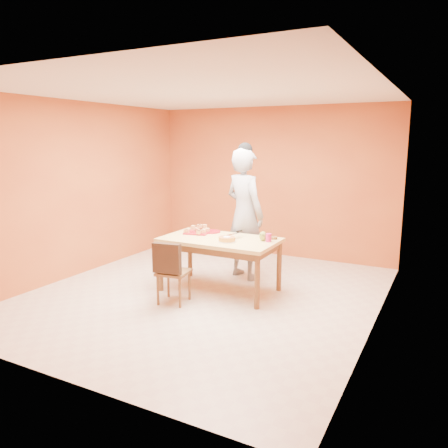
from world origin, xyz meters
The scene contains 17 objects.
floor centered at (0.00, 0.00, 0.00)m, with size 5.00×5.00×0.00m, color beige.
ceiling centered at (0.00, 0.00, 2.70)m, with size 5.00×5.00×0.00m, color silver.
wall_back centered at (0.00, 2.50, 1.35)m, with size 4.50×4.50×0.00m, color #BE632B.
wall_left centered at (-2.25, 0.00, 1.35)m, with size 5.00×5.00×0.00m, color #BE632B.
wall_right centered at (2.25, 0.00, 1.35)m, with size 5.00×5.00×0.00m, color #BE632B.
dining_table centered at (0.12, 0.24, 0.67)m, with size 1.60×0.90×0.76m.
dining_chair centered at (-0.20, -0.47, 0.43)m, with size 0.44×0.50×0.84m.
pastry_pile centered at (-0.34, 0.40, 0.83)m, with size 0.31×0.31×0.10m, color #E8A463, non-canonical shape.
person centered at (0.15, 0.97, 0.99)m, with size 0.73×0.48×1.99m, color gray.
pastry_platter centered at (-0.34, 0.40, 0.77)m, with size 0.34×0.34×0.02m, color maroon.
red_dinner_plate centered at (-0.19, 0.54, 0.77)m, with size 0.28×0.28×0.02m, color maroon.
white_cake_plate centered at (0.30, 0.10, 0.77)m, with size 0.25×0.25×0.01m, color white.
sponge_cake centered at (0.30, 0.10, 0.80)m, with size 0.23×0.23×0.05m, color gold.
cake_server centered at (0.31, 0.28, 0.83)m, with size 0.05×0.25×0.01m, color white.
egg_ornament centered at (0.71, 0.37, 0.83)m, with size 0.10×0.08×0.13m, color olive.
magenta_glass centered at (0.80, 0.36, 0.82)m, with size 0.08×0.08×0.11m, color #C81E6C.
checker_tin centered at (0.79, 0.54, 0.78)m, with size 0.11×0.11×0.03m, color #35190E.
Camera 1 is at (2.92, -4.98, 2.09)m, focal length 35.00 mm.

